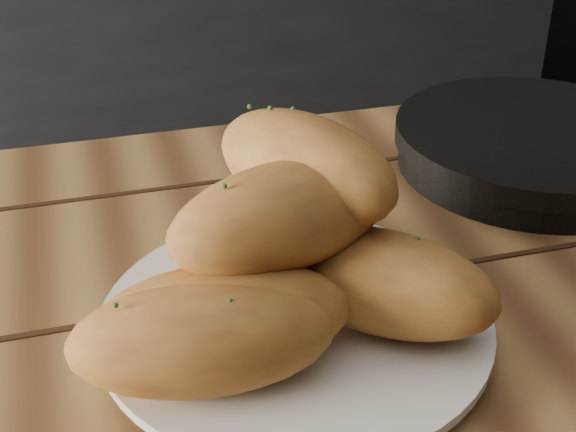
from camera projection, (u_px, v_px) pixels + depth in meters
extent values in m
cube|color=black|center=(6.00, 48.00, 2.07)|extent=(2.80, 0.60, 0.90)
cube|color=olive|center=(402.00, 380.00, 0.58)|extent=(1.45, 0.87, 0.04)
cylinder|color=white|center=(295.00, 327.00, 0.59)|extent=(0.26, 0.26, 0.01)
cylinder|color=white|center=(295.00, 318.00, 0.59)|extent=(0.29, 0.29, 0.01)
ellipsoid|color=#C07E35|center=(223.00, 319.00, 0.52)|extent=(0.18, 0.09, 0.07)
ellipsoid|color=#C07E35|center=(382.00, 282.00, 0.56)|extent=(0.18, 0.16, 0.07)
ellipsoid|color=#C07E35|center=(267.00, 230.00, 0.62)|extent=(0.08, 0.16, 0.07)
ellipsoid|color=#C07E35|center=(282.00, 216.00, 0.54)|extent=(0.18, 0.12, 0.07)
ellipsoid|color=#C07E35|center=(306.00, 166.00, 0.57)|extent=(0.15, 0.17, 0.07)
ellipsoid|color=#C07E35|center=(202.00, 338.00, 0.51)|extent=(0.18, 0.10, 0.07)
cylinder|color=black|center=(532.00, 153.00, 0.83)|extent=(0.27, 0.27, 0.03)
cylinder|color=black|center=(535.00, 135.00, 0.82)|extent=(0.28, 0.28, 0.02)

